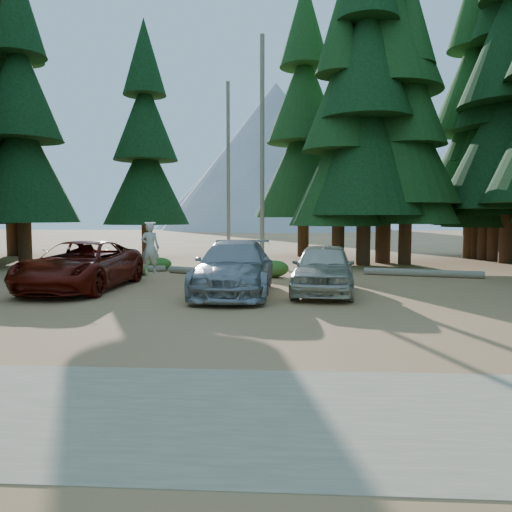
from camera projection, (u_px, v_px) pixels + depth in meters
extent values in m
plane|color=olive|center=(203.00, 312.00, 12.71)|extent=(160.00, 160.00, 0.00)
cube|color=gray|center=(117.00, 411.00, 6.24)|extent=(26.00, 3.50, 0.01)
cylinder|color=gray|center=(262.00, 150.00, 26.62)|extent=(0.24, 0.24, 12.00)
cylinder|color=gray|center=(228.00, 172.00, 28.31)|extent=(0.20, 0.20, 10.00)
cone|color=gray|center=(276.00, 157.00, 96.20)|extent=(44.00, 44.00, 28.00)
cone|color=gray|center=(239.00, 182.00, 106.94)|extent=(36.00, 36.00, 20.00)
imported|color=#601008|center=(81.00, 265.00, 16.69)|extent=(2.84, 5.89, 1.62)
imported|color=#989AA0|center=(235.00, 268.00, 15.77)|extent=(2.36, 5.70, 1.65)
imported|color=beige|center=(324.00, 268.00, 15.86)|extent=(2.41, 4.87, 1.60)
imported|color=silver|center=(150.00, 248.00, 17.07)|extent=(0.67, 0.47, 1.75)
cylinder|color=white|center=(150.00, 223.00, 17.05)|extent=(0.36, 0.36, 0.04)
cylinder|color=gray|center=(121.00, 269.00, 21.79)|extent=(3.77, 1.46, 0.28)
cylinder|color=gray|center=(203.00, 272.00, 20.80)|extent=(3.32, 2.01, 0.30)
cylinder|color=gray|center=(422.00, 273.00, 20.32)|extent=(4.57, 1.52, 0.30)
ellipsoid|color=#2E611D|center=(59.00, 265.00, 22.07)|extent=(1.04, 1.04, 0.57)
ellipsoid|color=#2E611D|center=(139.00, 270.00, 20.74)|extent=(0.79, 0.79, 0.43)
ellipsoid|color=#2E611D|center=(160.00, 264.00, 22.66)|extent=(1.06, 1.06, 0.58)
ellipsoid|color=#2E611D|center=(233.00, 271.00, 20.41)|extent=(0.85, 0.85, 0.46)
ellipsoid|color=#2E611D|center=(273.00, 268.00, 20.13)|extent=(1.27, 1.27, 0.70)
ellipsoid|color=#2E611D|center=(334.00, 266.00, 21.38)|extent=(1.21, 1.21, 0.66)
ellipsoid|color=#2E611D|center=(17.00, 271.00, 20.46)|extent=(0.73, 0.73, 0.40)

